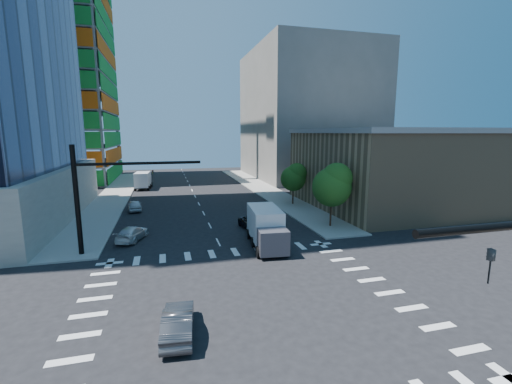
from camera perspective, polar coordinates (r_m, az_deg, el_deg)
name	(u,v)px	position (r m, az deg, el deg)	size (l,w,h in m)	color
ground	(249,303)	(21.49, -1.19, -18.07)	(160.00, 160.00, 0.00)	black
road_markings	(249,303)	(21.49, -1.19, -18.05)	(20.00, 20.00, 0.01)	silver
sidewalk_ne	(263,189)	(61.69, 1.20, 0.54)	(5.00, 60.00, 0.15)	gray
sidewalk_nw	(115,195)	(59.83, -22.46, -0.50)	(5.00, 60.00, 0.15)	gray
construction_building	(41,59)	(84.83, -32.21, 18.29)	(25.16, 34.50, 70.60)	gray
commercial_building	(387,168)	(50.29, 21.05, 3.79)	(20.50, 22.50, 10.60)	#967957
bg_building_ne	(306,115)	(80.02, 8.41, 12.58)	(24.00, 30.00, 28.00)	#635F59
signal_mast_nw	(96,189)	(30.79, -25.10, 0.39)	(10.20, 0.40, 9.00)	black
tree_south	(333,184)	(37.00, 12.77, 1.26)	(4.16, 4.16, 6.82)	#382316
tree_north	(294,177)	(48.04, 6.41, 2.54)	(3.54, 3.52, 5.78)	#382316
car_nb_far	(254,223)	(36.21, -0.38, -5.22)	(2.14, 4.64, 1.29)	black
car_sb_near	(132,233)	(34.66, -19.92, -6.50)	(1.83, 4.51, 1.31)	silver
car_sb_mid	(135,205)	(47.31, -19.55, -2.12)	(1.67, 4.14, 1.41)	silver
car_sb_cross	(178,322)	(18.76, -12.87, -20.36)	(1.48, 4.26, 1.40)	#424246
box_truck_near	(267,231)	(30.38, 1.86, -6.54)	(3.31, 6.64, 3.37)	black
box_truck_far	(144,181)	(65.45, -18.23, 1.73)	(2.98, 6.08, 3.09)	black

